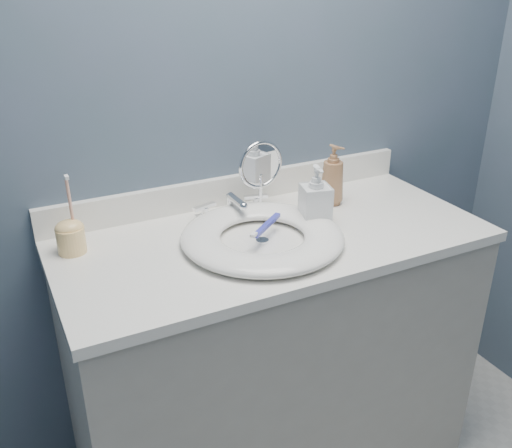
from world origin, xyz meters
TOP-DOWN VIEW (x-y plane):
  - back_wall at (0.00, 1.25)m, footprint 2.20×0.02m
  - vanity_cabinet at (0.00, 0.97)m, footprint 1.20×0.55m
  - countertop at (0.00, 0.97)m, footprint 1.22×0.57m
  - backsplash at (0.00, 1.24)m, footprint 1.22×0.02m
  - basin at (-0.05, 0.94)m, footprint 0.45×0.45m
  - drain at (-0.05, 0.94)m, footprint 0.04×0.04m
  - faucet at (-0.05, 1.14)m, footprint 0.25×0.13m
  - makeup_mirror at (0.05, 1.15)m, footprint 0.15×0.09m
  - soap_bottle_amber at (0.27, 1.09)m, footprint 0.09×0.09m
  - soap_bottle_clear at (0.14, 0.98)m, footprint 0.10×0.10m
  - toothbrush_holder at (-0.53, 1.12)m, footprint 0.08×0.08m
  - toothbrush_lying at (-0.04, 0.95)m, footprint 0.14×0.12m

SIDE VIEW (x-z plane):
  - vanity_cabinet at x=0.00m, z-range 0.00..0.85m
  - countertop at x=0.00m, z-range 0.85..0.88m
  - drain at x=-0.05m, z-range 0.88..0.89m
  - basin at x=-0.05m, z-range 0.88..0.92m
  - faucet at x=-0.05m, z-range 0.87..0.95m
  - toothbrush_lying at x=-0.04m, z-range 0.92..0.93m
  - backsplash at x=0.00m, z-range 0.88..0.97m
  - toothbrush_holder at x=-0.53m, z-range 0.82..1.04m
  - soap_bottle_clear at x=0.14m, z-range 0.88..1.06m
  - soap_bottle_amber at x=0.27m, z-range 0.88..1.07m
  - makeup_mirror at x=0.05m, z-range 0.89..1.11m
  - back_wall at x=0.00m, z-range 0.00..2.40m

